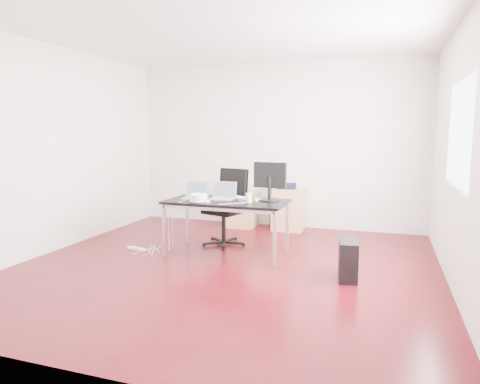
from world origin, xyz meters
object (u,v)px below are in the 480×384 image
(office_chair, at_px, (227,203))
(pc_tower, at_px, (348,259))
(filing_cabinet_left, at_px, (242,206))
(desk, at_px, (227,204))
(filing_cabinet_right, at_px, (289,209))

(office_chair, distance_m, pc_tower, 2.10)
(filing_cabinet_left, distance_m, pc_tower, 2.96)
(office_chair, relative_size, pc_tower, 2.40)
(desk, relative_size, pc_tower, 3.56)
(pc_tower, bearing_deg, filing_cabinet_right, 110.50)
(filing_cabinet_left, bearing_deg, office_chair, -81.63)
(office_chair, xyz_separation_m, filing_cabinet_right, (0.66, 1.19, -0.26))
(desk, relative_size, filing_cabinet_right, 2.29)
(desk, distance_m, filing_cabinet_left, 1.76)
(filing_cabinet_right, bearing_deg, office_chair, -119.16)
(office_chair, distance_m, filing_cabinet_right, 1.39)
(desk, bearing_deg, pc_tower, -16.77)
(filing_cabinet_right, xyz_separation_m, pc_tower, (1.15, -2.19, -0.13))
(filing_cabinet_left, relative_size, pc_tower, 1.56)
(filing_cabinet_right, relative_size, pc_tower, 1.56)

